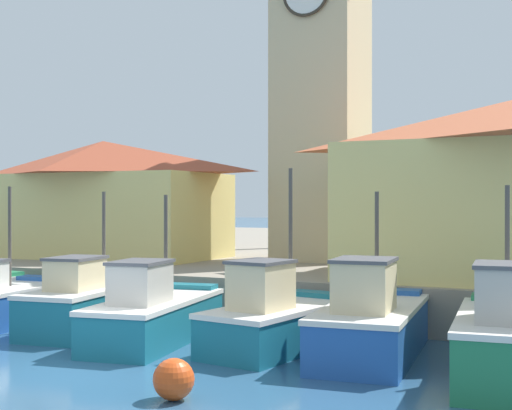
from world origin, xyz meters
The scene contains 11 objects.
ground_plane centered at (0.00, 0.00, 0.00)m, with size 300.00×300.00×0.00m, color #2D567A.
quay_wharf centered at (0.00, 26.69, 0.66)m, with size 120.00×40.00×1.33m, color gray.
fishing_boat_left_inner centered at (-2.76, 4.03, 0.75)m, with size 2.52×5.24×3.89m.
fishing_boat_mid_left centered at (-0.13, 3.23, 0.73)m, with size 2.64×5.34×3.78m.
fishing_boat_center centered at (3.06, 3.75, 0.73)m, with size 2.60×4.72×4.43m.
fishing_boat_mid_right centered at (5.35, 3.95, 0.78)m, with size 2.53×5.33×3.84m.
fishing_boat_right_inner centered at (8.42, 3.09, 0.83)m, with size 2.43×5.15×3.93m.
clock_tower centered at (0.28, 14.35, 8.74)m, with size 3.67×3.67×15.73m.
warehouse_left centered at (-8.53, 12.03, 3.80)m, with size 10.22×5.41×4.83m.
port_crane_far centered at (-1.94, 23.85, 8.49)m, with size 2.56×7.19×18.66m.
mooring_buoy centered at (3.16, -1.08, 0.38)m, with size 0.76×0.76×0.76m, color #E54C19.
Camera 1 is at (10.03, -12.01, 3.55)m, focal length 50.00 mm.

